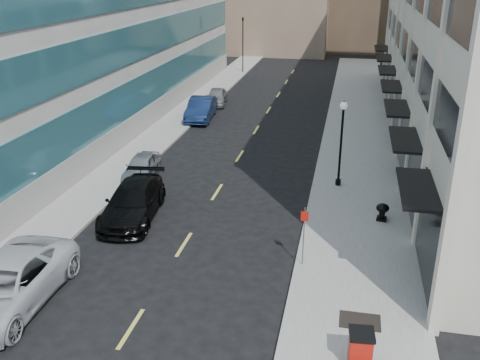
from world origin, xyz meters
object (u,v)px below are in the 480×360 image
at_px(car_grey_sedan, 217,97).
at_px(urn_planter, 382,210).
at_px(trash_bin, 360,347).
at_px(lamppost, 341,136).
at_px(car_blue_sedan, 201,109).
at_px(car_silver_sedan, 142,166).
at_px(traffic_signal, 243,21).
at_px(sign_post, 304,229).
at_px(car_white_van, 6,285).
at_px(car_black_pickup, 133,202).

distance_m(car_grey_sedan, urn_planter, 24.95).
relative_size(car_grey_sedan, trash_bin, 3.39).
bearing_deg(lamppost, car_blue_sedan, 133.03).
height_order(car_silver_sedan, car_grey_sedan, car_grey_sedan).
relative_size(car_blue_sedan, trash_bin, 4.29).
xyz_separation_m(car_grey_sedan, lamppost, (11.20, -17.03, 2.26)).
relative_size(traffic_signal, sign_post, 2.75).
relative_size(car_grey_sedan, urn_planter, 4.92).
bearing_deg(car_silver_sedan, lamppost, -0.87).
bearing_deg(car_grey_sedan, lamppost, -64.57).
xyz_separation_m(traffic_signal, urn_planter, (14.10, -36.02, -5.06)).
height_order(car_grey_sedan, sign_post, sign_post).
bearing_deg(car_silver_sedan, car_grey_sedan, 85.45).
bearing_deg(car_blue_sedan, car_white_van, -94.91).
xyz_separation_m(car_white_van, sign_post, (10.10, 4.81, 0.89)).
bearing_deg(car_black_pickup, urn_planter, 1.87).
xyz_separation_m(trash_bin, sign_post, (-2.26, 5.55, 0.97)).
distance_m(traffic_signal, urn_planter, 39.01).
distance_m(car_black_pickup, sign_post, 9.06).
bearing_deg(car_silver_sedan, car_white_van, -94.55).
xyz_separation_m(sign_post, urn_planter, (3.30, 4.84, -1.11)).
relative_size(car_white_van, car_grey_sedan, 1.55).
distance_m(trash_bin, sign_post, 6.07).
bearing_deg(lamppost, trash_bin, -85.38).
bearing_deg(urn_planter, sign_post, -124.27).
relative_size(car_grey_sedan, lamppost, 0.86).
distance_m(car_white_van, car_black_pickup, 7.96).
bearing_deg(car_silver_sedan, trash_bin, -52.46).
xyz_separation_m(car_black_pickup, car_blue_sedan, (-1.60, 17.87, 0.03)).
bearing_deg(car_white_van, car_blue_sedan, 88.92).
height_order(car_silver_sedan, car_blue_sedan, car_blue_sedan).
distance_m(car_white_van, car_blue_sedan, 25.67).
relative_size(car_silver_sedan, urn_planter, 4.62).
bearing_deg(sign_post, car_silver_sedan, 141.06).
distance_m(car_white_van, urn_planter, 16.52).
relative_size(car_white_van, car_black_pickup, 1.12).
bearing_deg(trash_bin, car_grey_sedan, 106.67).
bearing_deg(car_black_pickup, sign_post, -26.43).
bearing_deg(car_grey_sedan, urn_planter, -65.41).
bearing_deg(car_grey_sedan, trash_bin, -76.43).
bearing_deg(car_blue_sedan, urn_planter, -54.99).
bearing_deg(trash_bin, car_silver_sedan, 127.30).
relative_size(traffic_signal, car_grey_sedan, 1.69).
relative_size(traffic_signal, trash_bin, 5.73).
xyz_separation_m(car_black_pickup, sign_post, (8.50, -2.99, 0.94)).
height_order(car_silver_sedan, lamppost, lamppost).
relative_size(car_blue_sedan, urn_planter, 6.23).
bearing_deg(traffic_signal, car_blue_sedan, -88.00).
xyz_separation_m(car_blue_sedan, trash_bin, (12.36, -26.41, -0.06)).
distance_m(lamppost, sign_post, 9.01).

